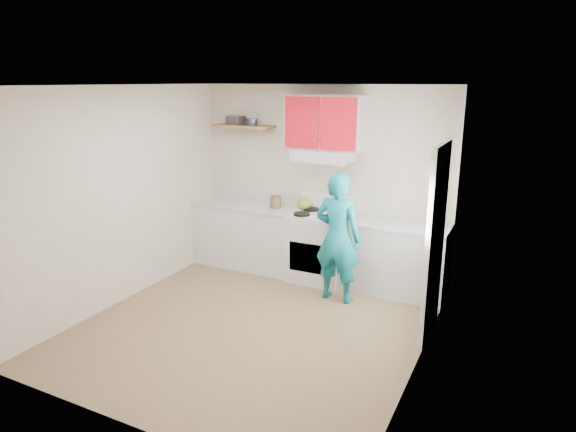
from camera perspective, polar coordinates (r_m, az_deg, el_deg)
The scene contains 21 objects.
floor at distance 5.74m, azimuth -3.87°, elevation -12.29°, with size 3.80×3.80×0.00m, color brown.
ceiling at distance 5.09m, azimuth -4.40°, elevation 14.64°, with size 3.60×3.80×0.04m, color white.
back_wall at distance 6.93m, azimuth 3.85°, elevation 3.96°, with size 3.60×0.04×2.60m, color beige.
front_wall at distance 3.83m, azimuth -18.68°, elevation -6.18°, with size 3.60×0.04×2.60m, color beige.
left_wall at distance 6.35m, azimuth -18.29°, elevation 2.18°, with size 0.04×3.80×2.60m, color beige.
right_wall at distance 4.65m, azimuth 15.40°, elevation -2.17°, with size 0.04×3.80×2.60m, color beige.
door at distance 5.40m, azimuth 16.41°, elevation -2.91°, with size 0.05×0.85×2.05m, color white.
door_glass at distance 5.29m, azimuth 16.46°, elevation 1.51°, with size 0.01×0.55×0.95m, color white.
counter_left at distance 7.34m, azimuth -4.70°, elevation -2.27°, with size 1.52×0.60×0.90m, color silver.
counter_right at distance 6.54m, azimuth 11.98°, elevation -4.77°, with size 1.32×0.60×0.90m, color silver.
stove at distance 6.82m, azimuth 3.45°, elevation -3.53°, with size 0.76×0.65×0.92m, color white.
range_hood at distance 6.63m, azimuth 3.98°, elevation 6.91°, with size 0.76×0.44×0.15m, color silver.
upper_cabinets at distance 6.63m, azimuth 4.23°, elevation 10.61°, with size 1.02×0.33×0.70m, color #B20F1A.
shelf at distance 7.21m, azimuth -5.11°, elevation 10.16°, with size 0.90×0.30×0.04m, color brown.
books at distance 7.27m, azimuth -5.98°, elevation 10.80°, with size 0.23×0.17×0.12m, color #373034.
tin at distance 7.12m, azimuth -4.13°, elevation 10.66°, with size 0.16×0.16×0.10m, color #333D4C.
kettle at distance 6.89m, azimuth 1.89°, elevation 1.42°, with size 0.20×0.20×0.17m, color olive.
crock at distance 7.00m, azimuth -1.41°, elevation 1.54°, with size 0.16×0.16×0.19m, color #503D23.
cutting_board at distance 6.34m, azimuth 11.26°, elevation -1.00°, with size 0.27×0.20×0.02m, color olive.
silicone_mat at distance 6.38m, azimuth 14.28°, elevation -1.15°, with size 0.28×0.23×0.01m, color red.
person at distance 6.09m, azimuth 5.70°, elevation -2.44°, with size 0.59×0.39×1.62m, color #0D6E7C.
Camera 1 is at (2.59, -4.39, 2.64)m, focal length 31.20 mm.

